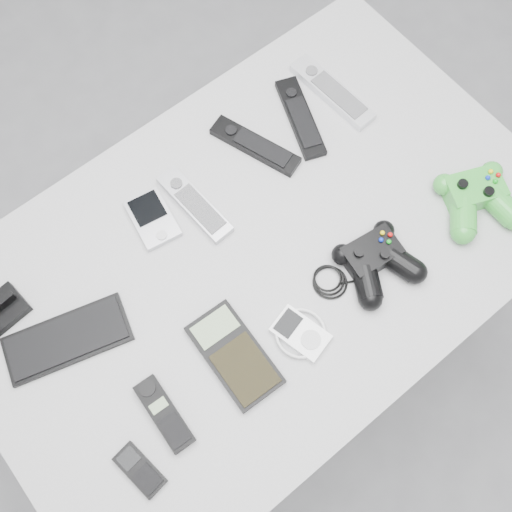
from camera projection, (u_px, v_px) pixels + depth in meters
floor at (250, 313)px, 1.94m from camera, size 3.50×3.50×0.00m
desk at (259, 263)px, 1.23m from camera, size 1.17×0.75×0.78m
pda_keyboard at (67, 339)px, 1.10m from camera, size 0.25×0.15×0.01m
dock_bracket at (1, 307)px, 1.11m from camera, size 0.08×0.08×0.04m
pda at (153, 219)px, 1.18m from camera, size 0.09×0.13×0.02m
remote_silver_a at (195, 204)px, 1.19m from camera, size 0.06×0.19×0.02m
remote_black_a at (255, 145)px, 1.24m from camera, size 0.11×0.20×0.02m
remote_black_b at (300, 117)px, 1.27m from camera, size 0.12×0.20×0.02m
remote_silver_b at (332, 91)px, 1.29m from camera, size 0.06×0.22×0.02m
mobile_phone at (140, 470)px, 1.02m from camera, size 0.05×0.10×0.02m
cordless_handset at (164, 414)px, 1.05m from camera, size 0.05×0.14×0.02m
calculator at (234, 355)px, 1.09m from camera, size 0.10×0.19×0.02m
mp3_player at (301, 333)px, 1.10m from camera, size 0.12×0.12×0.02m
controller_black at (376, 259)px, 1.14m from camera, size 0.27×0.19×0.05m
controller_green at (478, 196)px, 1.18m from camera, size 0.21×0.22×0.05m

